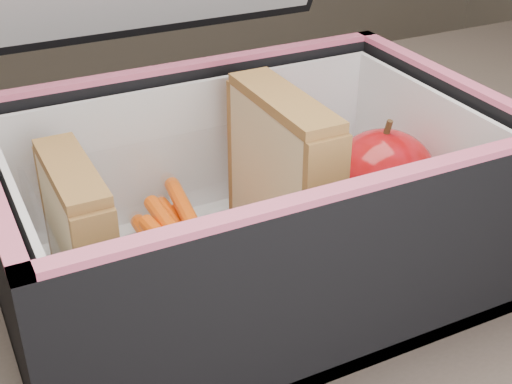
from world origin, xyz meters
TOP-DOWN VIEW (x-y plane):
  - kitchen_table at (0.00, 0.00)m, footprint 1.20×0.80m
  - lunch_bag at (-0.03, 0.01)m, footprint 0.32×0.31m
  - plastic_tub at (-0.07, 0.01)m, footprint 0.18×0.13m
  - sandwich_left at (-0.14, 0.01)m, footprint 0.02×0.09m
  - sandwich_right at (-0.00, 0.01)m, footprint 0.03×0.10m
  - carrot_sticks at (-0.07, 0.02)m, footprint 0.05×0.13m
  - paper_napkin at (0.07, 0.01)m, footprint 0.09×0.09m
  - red_apple at (0.08, 0.00)m, footprint 0.09×0.09m

SIDE VIEW (x-z plane):
  - kitchen_table at x=0.00m, z-range 0.28..1.03m
  - paper_napkin at x=0.07m, z-range 0.77..0.77m
  - carrot_sticks at x=-0.07m, z-range 0.77..0.80m
  - plastic_tub at x=-0.07m, z-range 0.77..0.84m
  - red_apple at x=0.08m, z-range 0.77..0.85m
  - sandwich_left at x=-0.14m, z-range 0.77..0.87m
  - lunch_bag at x=-0.03m, z-range 0.67..0.97m
  - sandwich_right at x=0.00m, z-range 0.77..0.88m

